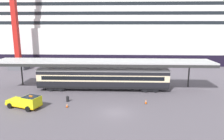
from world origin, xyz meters
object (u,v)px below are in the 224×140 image
(cruise_ship, at_px, (149,27))
(quay_bollard, at_px, (68,98))
(service_truck, at_px, (26,102))
(train_carriage, at_px, (103,78))
(traffic_cone_near, at_px, (67,105))
(dockside_crane, at_px, (17,6))
(traffic_cone_mid, at_px, (146,101))

(cruise_ship, xyz_separation_m, quay_bollard, (-18.45, -43.73, -10.91))
(service_truck, xyz_separation_m, quay_bollard, (5.30, 2.85, -0.47))
(train_carriage, xyz_separation_m, traffic_cone_near, (-4.62, -8.61, -2.00))
(cruise_ship, relative_size, traffic_cone_near, 208.89)
(cruise_ship, distance_m, dockside_crane, 42.14)
(dockside_crane, bearing_deg, train_carriage, -37.93)
(cruise_ship, height_order, quay_bollard, cruise_ship)
(traffic_cone_mid, bearing_deg, dockside_crane, 140.79)
(train_carriage, relative_size, dockside_crane, 0.42)
(service_truck, height_order, quay_bollard, service_truck)
(train_carriage, distance_m, quay_bollard, 8.28)
(traffic_cone_mid, bearing_deg, service_truck, -172.33)
(traffic_cone_near, bearing_deg, train_carriage, 61.79)
(cruise_ship, bearing_deg, train_carriage, -109.57)
(service_truck, bearing_deg, quay_bollard, 28.30)
(cruise_ship, relative_size, service_truck, 23.45)
(dockside_crane, bearing_deg, cruise_ship, 26.74)
(service_truck, xyz_separation_m, traffic_cone_mid, (17.59, 2.37, -0.61))
(train_carriage, height_order, dockside_crane, dockside_crane)
(traffic_cone_mid, bearing_deg, traffic_cone_near, -170.95)
(train_carriage, bearing_deg, quay_bollard, -129.34)
(service_truck, relative_size, traffic_cone_mid, 7.25)
(dockside_crane, bearing_deg, service_truck, -63.99)
(traffic_cone_near, xyz_separation_m, traffic_cone_mid, (11.79, 1.88, 0.07))
(cruise_ship, distance_m, service_truck, 53.32)
(cruise_ship, bearing_deg, dockside_crane, -153.26)
(service_truck, relative_size, traffic_cone_near, 8.91)
(cruise_ship, xyz_separation_m, train_carriage, (-13.32, -37.48, -9.12))
(service_truck, relative_size, dockside_crane, 0.10)
(cruise_ship, bearing_deg, traffic_cone_mid, -97.92)
(traffic_cone_near, distance_m, dockside_crane, 37.41)
(quay_bollard, bearing_deg, traffic_cone_near, -77.93)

